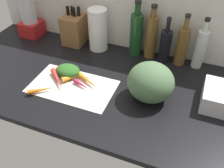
{
  "coord_description": "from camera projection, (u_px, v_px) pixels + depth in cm",
  "views": [
    {
      "loc": [
        45.11,
        -94.86,
        84.41
      ],
      "look_at": [
        12.22,
        -10.83,
        9.12
      ],
      "focal_mm": 40.31,
      "sensor_mm": 36.0,
      "label": 1
    }
  ],
  "objects": [
    {
      "name": "bottle_0",
      "position": [
        136.0,
        33.0,
        1.46
      ],
      "size": [
        7.27,
        7.27,
        32.98
      ],
      "color": "#19421E",
      "rests_on": "ground_plane"
    },
    {
      "name": "bottle_3",
      "position": [
        182.0,
        46.0,
        1.39
      ],
      "size": [
        6.38,
        6.38,
        30.13
      ],
      "color": "brown",
      "rests_on": "ground_plane"
    },
    {
      "name": "carrot_1",
      "position": [
        79.0,
        74.0,
        1.36
      ],
      "size": [
        17.51,
        6.59,
        2.15
      ],
      "primitive_type": "cone",
      "rotation": [
        0.0,
        1.57,
        -0.26
      ],
      "color": "#B2264C",
      "rests_on": "cutting_board"
    },
    {
      "name": "carrot_0",
      "position": [
        81.0,
        84.0,
        1.28
      ],
      "size": [
        10.28,
        5.58,
        2.31
      ],
      "primitive_type": "cone",
      "rotation": [
        0.0,
        1.57,
        -0.34
      ],
      "color": "#B2264C",
      "rests_on": "cutting_board"
    },
    {
      "name": "carrot_6",
      "position": [
        71.0,
        77.0,
        1.32
      ],
      "size": [
        9.17,
        9.13,
        2.87
      ],
      "primitive_type": "cone",
      "rotation": [
        0.0,
        1.57,
        0.78
      ],
      "color": "orange",
      "rests_on": "cutting_board"
    },
    {
      "name": "winter_squash",
      "position": [
        151.0,
        82.0,
        1.18
      ],
      "size": [
        22.23,
        20.72,
        19.44
      ],
      "primitive_type": "ellipsoid",
      "color": "#4C6B47",
      "rests_on": "ground_plane"
    },
    {
      "name": "ground_plane",
      "position": [
        98.0,
        82.0,
        1.35
      ],
      "size": [
        170.0,
        80.0,
        3.0
      ],
      "primitive_type": "cube",
      "color": "black"
    },
    {
      "name": "carrot_3",
      "position": [
        65.0,
        72.0,
        1.36
      ],
      "size": [
        10.86,
        5.72,
        3.45
      ],
      "primitive_type": "cone",
      "rotation": [
        0.0,
        1.57,
        -0.23
      ],
      "color": "orange",
      "rests_on": "cutting_board"
    },
    {
      "name": "cutting_board",
      "position": [
        73.0,
        86.0,
        1.3
      ],
      "size": [
        43.46,
        25.79,
        0.8
      ],
      "primitive_type": "cube",
      "color": "beige",
      "rests_on": "ground_plane"
    },
    {
      "name": "bottle_2",
      "position": [
        165.0,
        45.0,
        1.42
      ],
      "size": [
        6.42,
        6.42,
        26.98
      ],
      "color": "black",
      "rests_on": "ground_plane"
    },
    {
      "name": "blender_appliance",
      "position": [
        30.0,
        18.0,
        1.64
      ],
      "size": [
        13.07,
        13.07,
        28.74
      ],
      "color": "red",
      "rests_on": "ground_plane"
    },
    {
      "name": "carrot_5",
      "position": [
        57.0,
        79.0,
        1.31
      ],
      "size": [
        14.6,
        14.1,
        2.91
      ],
      "primitive_type": "cone",
      "rotation": [
        0.0,
        1.57,
        -0.76
      ],
      "color": "red",
      "rests_on": "cutting_board"
    },
    {
      "name": "carrot_4",
      "position": [
        88.0,
        81.0,
        1.3
      ],
      "size": [
        14.59,
        9.29,
        2.75
      ],
      "primitive_type": "cone",
      "rotation": [
        0.0,
        1.57,
        -0.47
      ],
      "color": "orange",
      "rests_on": "cutting_board"
    },
    {
      "name": "knife_block",
      "position": [
        74.0,
        29.0,
        1.58
      ],
      "size": [
        12.57,
        14.32,
        23.96
      ],
      "color": "brown",
      "rests_on": "ground_plane"
    },
    {
      "name": "carrot_2",
      "position": [
        41.0,
        90.0,
        1.25
      ],
      "size": [
        11.67,
        9.88,
        2.54
      ],
      "primitive_type": "cone",
      "rotation": [
        0.0,
        1.57,
        0.66
      ],
      "color": "orange",
      "rests_on": "cutting_board"
    },
    {
      "name": "bottle_4",
      "position": [
        200.0,
        48.0,
        1.37
      ],
      "size": [
        6.1,
        6.1,
        29.4
      ],
      "color": "silver",
      "rests_on": "ground_plane"
    },
    {
      "name": "carrot_greens_pile",
      "position": [
        68.0,
        70.0,
        1.35
      ],
      "size": [
        13.14,
        10.1,
        5.56
      ],
      "primitive_type": "ellipsoid",
      "color": "#2D6023",
      "rests_on": "cutting_board"
    },
    {
      "name": "paper_towel_roll",
      "position": [
        98.0,
        30.0,
        1.51
      ],
      "size": [
        11.27,
        11.27,
        25.61
      ],
      "primitive_type": "cylinder",
      "color": "white",
      "rests_on": "ground_plane"
    },
    {
      "name": "bottle_1",
      "position": [
        151.0,
        36.0,
        1.44
      ],
      "size": [
        6.7,
        6.7,
        31.94
      ],
      "color": "brown",
      "rests_on": "ground_plane"
    }
  ]
}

